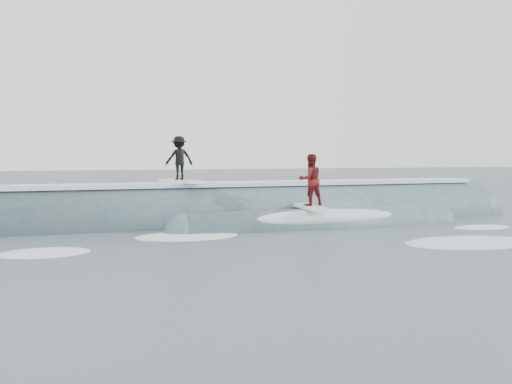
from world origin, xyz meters
name	(u,v)px	position (x,y,z in m)	size (l,w,h in m)	color
ground	(301,240)	(0.00, 0.00, 0.00)	(160.00, 160.00, 0.00)	#40545D
breaking_wave	(255,221)	(0.23, 4.40, 0.03)	(21.54, 4.11, 2.67)	#38585E
surfer_black	(179,161)	(-2.37, 4.68, 2.13)	(1.18, 2.07, 1.56)	white
surfer_red	(310,183)	(1.42, 2.48, 1.43)	(0.84, 2.05, 1.75)	white
whitewater	(366,241)	(1.63, -0.66, 0.00)	(15.27, 8.20, 0.10)	white
far_swells	(156,197)	(-0.92, 17.65, 0.00)	(41.52, 8.65, 0.80)	#38585E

